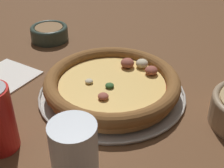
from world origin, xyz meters
name	(u,v)px	position (x,y,z in m)	size (l,w,h in m)	color
ground_plane	(112,95)	(0.00, 0.00, 0.00)	(3.00, 3.00, 0.00)	brown
pizza_tray	(112,93)	(0.00, 0.00, 0.00)	(0.32, 0.32, 0.01)	#B7B2A8
pizza	(112,84)	(0.00, 0.00, 0.03)	(0.30, 0.30, 0.05)	#BC7F42
bowl_far	(49,32)	(-0.12, -0.32, 0.02)	(0.11, 0.11, 0.04)	#334238
drinking_cup	(74,151)	(0.21, 0.09, 0.05)	(0.07, 0.07, 0.10)	silver
napkin	(4,77)	(0.10, -0.25, 0.00)	(0.15, 0.14, 0.01)	white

